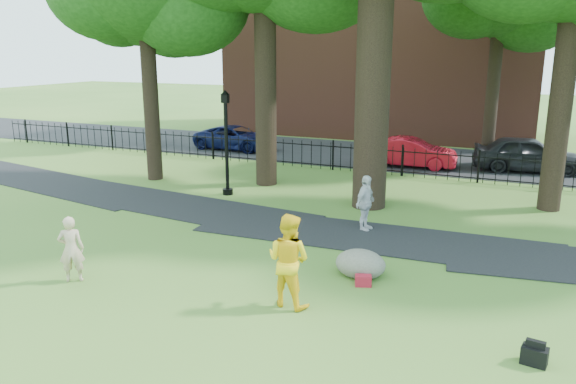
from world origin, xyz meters
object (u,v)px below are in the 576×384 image
at_px(man, 288,260).
at_px(boulder, 360,262).
at_px(woman, 71,249).
at_px(lamppost, 226,144).
at_px(red_sedan, 411,152).

xyz_separation_m(man, boulder, (0.92, 2.05, -0.63)).
xyz_separation_m(woman, man, (4.95, 0.83, 0.21)).
bearing_deg(lamppost, boulder, -43.47).
bearing_deg(red_sedan, lamppost, 142.41).
xyz_separation_m(man, red_sedan, (-0.54, 14.80, -0.32)).
bearing_deg(red_sedan, man, 178.60).
relative_size(woman, lamppost, 0.41).
distance_m(boulder, lamppost, 8.52).
distance_m(man, lamppost, 9.26).
bearing_deg(man, woman, 18.49).
distance_m(boulder, red_sedan, 12.83).
bearing_deg(woman, lamppost, -121.22).
distance_m(woman, red_sedan, 16.24).
height_order(woman, man, man).
relative_size(man, lamppost, 0.52).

